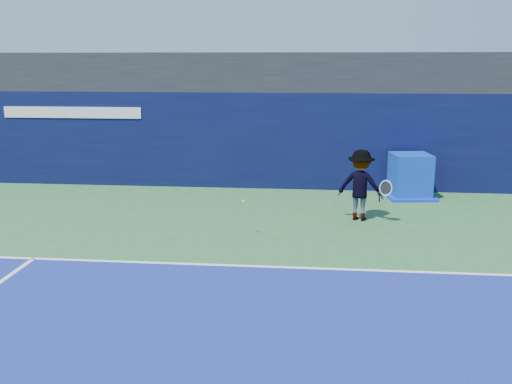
% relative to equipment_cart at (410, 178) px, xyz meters
% --- Properties ---
extents(ground, '(80.00, 80.00, 0.00)m').
position_rel_equipment_cart_xyz_m(ground, '(-3.52, -9.28, -0.59)').
color(ground, '#2E6732').
rests_on(ground, ground).
extents(baseline, '(24.00, 0.10, 0.01)m').
position_rel_equipment_cart_xyz_m(baseline, '(-3.52, -6.28, -0.58)').
color(baseline, white).
rests_on(baseline, ground).
extents(stadium_band, '(36.00, 3.00, 1.20)m').
position_rel_equipment_cart_xyz_m(stadium_band, '(-3.52, 2.22, 3.01)').
color(stadium_band, black).
rests_on(stadium_band, back_wall_assembly).
extents(back_wall_assembly, '(36.00, 1.03, 3.00)m').
position_rel_equipment_cart_xyz_m(back_wall_assembly, '(-3.52, 1.22, 0.91)').
color(back_wall_assembly, '#090E34').
rests_on(back_wall_assembly, ground).
extents(equipment_cart, '(1.53, 1.53, 1.30)m').
position_rel_equipment_cart_xyz_m(equipment_cart, '(0.00, 0.00, 0.00)').
color(equipment_cart, '#0C33AC').
rests_on(equipment_cart, ground).
extents(tennis_player, '(1.40, 0.95, 1.79)m').
position_rel_equipment_cart_xyz_m(tennis_player, '(-1.66, -2.62, 0.30)').
color(tennis_player, silver).
rests_on(tennis_player, ground).
extents(tennis_ball, '(0.06, 0.06, 0.06)m').
position_rel_equipment_cart_xyz_m(tennis_ball, '(-4.42, -4.32, 0.24)').
color(tennis_ball, yellow).
rests_on(tennis_ball, ground).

